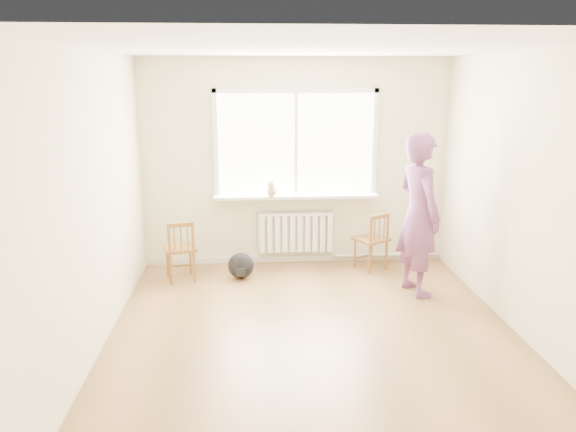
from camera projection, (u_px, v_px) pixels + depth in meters
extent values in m
plane|color=#8E613A|center=(314.00, 335.00, 5.49)|extent=(4.50, 4.50, 0.00)
plane|color=white|center=(317.00, 47.00, 4.83)|extent=(4.50, 4.50, 0.00)
cube|color=beige|center=(296.00, 163.00, 7.34)|extent=(4.00, 0.01, 2.70)
cube|color=white|center=(296.00, 144.00, 7.26)|extent=(2.00, 0.02, 1.30)
cube|color=white|center=(296.00, 90.00, 7.07)|extent=(2.12, 0.05, 0.06)
cube|color=white|center=(216.00, 145.00, 7.17)|extent=(0.06, 0.05, 1.42)
cube|color=white|center=(375.00, 144.00, 7.31)|extent=(0.06, 0.05, 1.42)
cube|color=white|center=(296.00, 144.00, 7.24)|extent=(0.04, 0.05, 1.30)
cube|color=white|center=(296.00, 196.00, 7.33)|extent=(2.15, 0.22, 0.04)
cube|color=white|center=(296.00, 232.00, 7.51)|extent=(1.00, 0.02, 0.55)
cube|color=white|center=(296.00, 233.00, 7.47)|extent=(1.00, 0.10, 0.51)
cube|color=white|center=(296.00, 214.00, 7.40)|extent=(1.00, 0.12, 0.03)
cylinder|color=silver|center=(387.00, 255.00, 7.67)|extent=(1.40, 0.04, 0.04)
cube|color=beige|center=(295.00, 259.00, 7.64)|extent=(4.00, 0.03, 0.08)
cube|color=brown|center=(180.00, 248.00, 6.88)|extent=(0.46, 0.44, 0.04)
cylinder|color=brown|center=(190.00, 259.00, 7.11)|extent=(0.03, 0.03, 0.40)
cylinder|color=brown|center=(168.00, 262.00, 7.02)|extent=(0.03, 0.03, 0.40)
cylinder|color=brown|center=(194.00, 266.00, 6.85)|extent=(0.03, 0.03, 0.40)
cylinder|color=brown|center=(171.00, 269.00, 6.76)|extent=(0.03, 0.03, 0.40)
cylinder|color=brown|center=(194.00, 252.00, 6.80)|extent=(0.04, 0.04, 0.76)
cylinder|color=brown|center=(170.00, 255.00, 6.71)|extent=(0.04, 0.04, 0.76)
cube|color=brown|center=(180.00, 225.00, 6.67)|extent=(0.31, 0.11, 0.05)
cylinder|color=brown|center=(188.00, 237.00, 6.74)|extent=(0.02, 0.02, 0.30)
cylinder|color=brown|center=(181.00, 238.00, 6.71)|extent=(0.02, 0.02, 0.30)
cylinder|color=brown|center=(174.00, 239.00, 6.68)|extent=(0.02, 0.02, 0.30)
cube|color=brown|center=(371.00, 239.00, 7.26)|extent=(0.51, 0.50, 0.04)
cylinder|color=brown|center=(371.00, 249.00, 7.51)|extent=(0.03, 0.03, 0.41)
cylinder|color=brown|center=(355.00, 253.00, 7.35)|extent=(0.03, 0.03, 0.41)
cylinder|color=brown|center=(386.00, 255.00, 7.28)|extent=(0.03, 0.03, 0.41)
cylinder|color=brown|center=(370.00, 259.00, 7.12)|extent=(0.03, 0.03, 0.41)
cylinder|color=brown|center=(387.00, 242.00, 7.23)|extent=(0.04, 0.04, 0.77)
cylinder|color=brown|center=(370.00, 245.00, 7.07)|extent=(0.04, 0.04, 0.77)
cube|color=brown|center=(380.00, 216.00, 7.07)|extent=(0.28, 0.18, 0.05)
cylinder|color=brown|center=(384.00, 228.00, 7.15)|extent=(0.02, 0.02, 0.31)
cylinder|color=brown|center=(379.00, 229.00, 7.11)|extent=(0.02, 0.02, 0.31)
cylinder|color=brown|center=(375.00, 230.00, 7.06)|extent=(0.02, 0.02, 0.31)
imported|color=#C44154|center=(419.00, 215.00, 6.35)|extent=(0.61, 0.78, 1.86)
ellipsoid|color=beige|center=(272.00, 189.00, 7.22)|extent=(0.20, 0.26, 0.18)
sphere|color=beige|center=(271.00, 184.00, 7.08)|extent=(0.10, 0.10, 0.10)
cone|color=beige|center=(269.00, 180.00, 7.07)|extent=(0.03, 0.03, 0.04)
cone|color=beige|center=(273.00, 180.00, 7.07)|extent=(0.03, 0.03, 0.04)
cylinder|color=beige|center=(273.00, 191.00, 7.35)|extent=(0.04, 0.16, 0.02)
cylinder|color=beige|center=(269.00, 194.00, 7.14)|extent=(0.02, 0.02, 0.09)
cylinder|color=beige|center=(273.00, 194.00, 7.14)|extent=(0.02, 0.02, 0.09)
ellipsoid|color=black|center=(241.00, 266.00, 6.99)|extent=(0.34, 0.26, 0.33)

